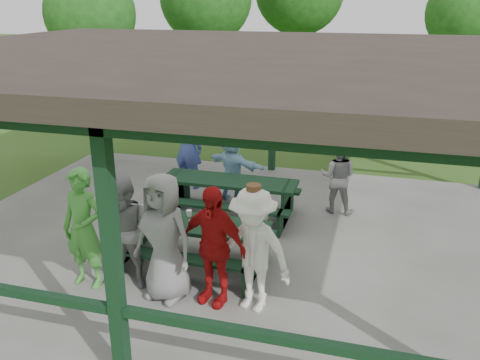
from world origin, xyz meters
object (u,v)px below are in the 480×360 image
(spectator_blue, at_px, (188,147))
(spectator_grey, at_px, (338,177))
(contestant_grey_mid, at_px, (164,238))
(contestant_white_fedora, at_px, (253,250))
(picnic_table_far, at_px, (229,193))
(contestant_red, at_px, (213,245))
(pickup_truck, at_px, (431,117))
(spectator_lblue, at_px, (233,166))
(contestant_green, at_px, (84,229))
(picnic_table_near, at_px, (190,238))
(contestant_grey_left, at_px, (127,234))
(farm_trailer, at_px, (182,102))

(spectator_blue, relative_size, spectator_grey, 1.28)
(contestant_grey_mid, bearing_deg, contestant_white_fedora, 15.72)
(picnic_table_far, xyz_separation_m, contestant_red, (0.64, -2.84, 0.38))
(contestant_white_fedora, xyz_separation_m, pickup_truck, (2.87, 9.80, -0.16))
(contestant_grey_mid, xyz_separation_m, spectator_lblue, (-0.14, 3.74, -0.18))
(picnic_table_far, bearing_deg, spectator_lblue, 101.81)
(picnic_table_far, relative_size, spectator_blue, 1.38)
(contestant_green, xyz_separation_m, contestant_red, (1.91, 0.09, -0.04))
(spectator_lblue, bearing_deg, picnic_table_near, 115.51)
(contestant_grey_left, relative_size, spectator_blue, 0.91)
(contestant_grey_left, bearing_deg, spectator_blue, 101.23)
(picnic_table_near, bearing_deg, spectator_grey, 54.46)
(contestant_grey_left, bearing_deg, contestant_green, -168.21)
(contestant_grey_left, xyz_separation_m, pickup_truck, (4.73, 9.76, -0.13))
(contestant_red, bearing_deg, spectator_blue, 129.81)
(picnic_table_near, xyz_separation_m, farm_trailer, (-3.88, 9.29, 0.17))
(pickup_truck, bearing_deg, contestant_grey_left, 144.32)
(picnic_table_far, distance_m, contestant_grey_left, 2.92)
(spectator_grey, relative_size, pickup_truck, 0.25)
(picnic_table_near, xyz_separation_m, spectator_lblue, (-0.14, 2.81, 0.27))
(picnic_table_far, distance_m, spectator_lblue, 0.87)
(spectator_lblue, bearing_deg, spectator_grey, -157.83)
(contestant_grey_mid, distance_m, spectator_blue, 4.43)
(contestant_red, xyz_separation_m, pickup_truck, (3.43, 9.78, -0.14))
(contestant_grey_left, distance_m, spectator_lblue, 3.66)
(contestant_grey_left, height_order, spectator_blue, spectator_blue)
(contestant_red, bearing_deg, spectator_grey, 84.31)
(contestant_white_fedora, distance_m, farm_trailer, 11.37)
(picnic_table_far, distance_m, spectator_blue, 1.92)
(picnic_table_near, distance_m, contestant_white_fedora, 1.56)
(contestant_grey_left, distance_m, farm_trailer, 10.62)
(contestant_white_fedora, bearing_deg, spectator_grey, 94.43)
(spectator_lblue, xyz_separation_m, spectator_grey, (2.14, -0.02, -0.01))
(contestant_white_fedora, relative_size, spectator_lblue, 1.21)
(picnic_table_far, relative_size, contestant_green, 1.44)
(contestant_red, bearing_deg, contestant_grey_left, -166.55)
(contestant_grey_mid, height_order, spectator_grey, contestant_grey_mid)
(contestant_white_fedora, xyz_separation_m, spectator_grey, (0.76, 3.65, -0.14))
(farm_trailer, bearing_deg, contestant_green, -57.14)
(picnic_table_far, xyz_separation_m, contestant_grey_mid, (-0.03, -2.93, 0.44))
(picnic_table_far, height_order, contestant_red, contestant_red)
(contestant_white_fedora, bearing_deg, picnic_table_far, 129.03)
(contestant_grey_mid, distance_m, spectator_grey, 4.23)
(picnic_table_near, distance_m, contestant_grey_left, 1.10)
(farm_trailer, bearing_deg, contestant_grey_left, -53.77)
(contestant_green, height_order, spectator_lblue, contestant_green)
(pickup_truck, relative_size, farm_trailer, 1.36)
(picnic_table_far, xyz_separation_m, spectator_blue, (-1.33, 1.30, 0.46))
(contestant_red, relative_size, spectator_lblue, 1.15)
(contestant_red, relative_size, pickup_truck, 0.29)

